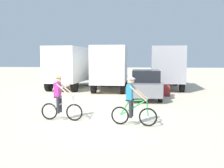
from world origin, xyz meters
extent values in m
plane|color=beige|center=(0.00, 0.00, 0.00)|extent=(120.00, 120.00, 0.00)
cube|color=white|center=(-4.18, 10.29, 2.00)|extent=(2.81, 5.38, 2.70)
cube|color=#4C6B9E|center=(-3.91, 13.68, 1.50)|extent=(2.31, 1.67, 2.00)
cube|color=black|center=(-3.85, 14.37, 1.85)|extent=(2.02, 0.24, 0.80)
cylinder|color=black|center=(-4.93, 13.66, 0.50)|extent=(0.40, 1.02, 1.00)
cylinder|color=black|center=(-2.90, 13.49, 0.50)|extent=(0.40, 1.02, 1.00)
cylinder|color=black|center=(-5.34, 8.69, 0.50)|extent=(0.40, 1.02, 1.00)
cylinder|color=black|center=(-3.30, 8.52, 0.50)|extent=(0.40, 1.02, 1.00)
cube|color=white|center=(-0.77, 9.60, 2.00)|extent=(2.49, 5.24, 2.70)
cube|color=#2D2D33|center=(-0.83, 13.00, 1.50)|extent=(2.23, 1.54, 2.00)
cube|color=black|center=(-0.84, 13.70, 1.85)|extent=(2.03, 0.11, 0.80)
cylinder|color=black|center=(-1.85, 12.88, 0.50)|extent=(0.34, 1.01, 1.00)
cylinder|color=black|center=(0.19, 12.91, 0.50)|extent=(0.34, 1.01, 1.00)
cylinder|color=black|center=(-1.77, 7.89, 0.50)|extent=(0.34, 1.01, 1.00)
cylinder|color=black|center=(0.27, 7.92, 0.50)|extent=(0.34, 1.01, 1.00)
cube|color=#9E9EA3|center=(3.58, 10.97, 2.00)|extent=(2.57, 5.28, 2.70)
cube|color=#2D2D33|center=(3.69, 14.37, 1.50)|extent=(2.25, 1.57, 2.00)
cube|color=black|center=(3.72, 15.07, 1.85)|extent=(2.03, 0.15, 0.80)
cylinder|color=black|center=(2.67, 14.30, 0.50)|extent=(0.35, 1.01, 1.00)
cylinder|color=black|center=(4.71, 14.23, 0.50)|extent=(0.35, 1.01, 1.00)
cylinder|color=black|center=(2.50, 9.31, 0.50)|extent=(0.35, 1.01, 1.00)
cylinder|color=black|center=(4.54, 9.25, 0.50)|extent=(0.35, 1.01, 1.00)
cube|color=slate|center=(1.83, 5.81, 0.70)|extent=(1.81, 4.22, 0.76)
cube|color=black|center=(1.83, 5.66, 1.42)|extent=(1.62, 2.12, 0.68)
cylinder|color=black|center=(1.03, 7.10, 0.32)|extent=(0.23, 0.64, 0.64)
cylinder|color=black|center=(2.59, 7.12, 0.32)|extent=(0.23, 0.64, 0.64)
cylinder|color=black|center=(1.06, 4.50, 0.32)|extent=(0.23, 0.64, 0.64)
cylinder|color=black|center=(2.62, 4.52, 0.32)|extent=(0.23, 0.64, 0.64)
torus|color=black|center=(-1.08, -0.29, 0.34)|extent=(0.68, 0.11, 0.68)
cylinder|color=silver|center=(-1.08, -0.29, 0.34)|extent=(0.09, 0.09, 0.08)
torus|color=black|center=(-2.13, -0.21, 0.34)|extent=(0.68, 0.11, 0.68)
cylinder|color=silver|center=(-2.13, -0.21, 0.34)|extent=(0.09, 0.09, 0.08)
cylinder|color=silver|center=(-1.63, -0.25, 0.66)|extent=(1.03, 0.12, 0.68)
cylinder|color=silver|center=(-1.45, -0.26, 0.94)|extent=(0.66, 0.10, 0.13)
cylinder|color=silver|center=(-1.95, -0.22, 0.62)|extent=(0.39, 0.08, 0.59)
cylinder|color=silver|center=(-1.10, -0.29, 0.66)|extent=(0.10, 0.06, 0.64)
cylinder|color=silver|center=(-1.13, -0.28, 0.98)|extent=(0.07, 0.52, 0.04)
cube|color=black|center=(-1.78, -0.24, 0.93)|extent=(0.25, 0.14, 0.06)
cube|color=#AD2D8C|center=(-1.76, -0.24, 1.24)|extent=(0.22, 0.33, 0.56)
sphere|color=beige|center=(-1.70, -0.24, 1.64)|extent=(0.22, 0.22, 0.22)
cone|color=tan|center=(-1.70, -0.24, 1.77)|extent=(0.32, 0.32, 0.10)
cylinder|color=#26262B|center=(-1.69, -0.11, 0.63)|extent=(0.12, 0.12, 0.66)
cylinder|color=#26262B|center=(-1.71, -0.37, 0.63)|extent=(0.12, 0.12, 0.66)
cylinder|color=beige|center=(-1.41, -0.08, 1.23)|extent=(0.63, 0.05, 0.53)
cylinder|color=beige|center=(-1.44, -0.44, 1.23)|extent=(0.63, 0.14, 0.53)
torus|color=black|center=(1.80, -0.83, 0.34)|extent=(0.68, 0.17, 0.68)
cylinder|color=silver|center=(1.80, -0.83, 0.34)|extent=(0.09, 0.09, 0.08)
torus|color=black|center=(0.77, -0.66, 0.34)|extent=(0.68, 0.17, 0.68)
cylinder|color=silver|center=(0.77, -0.66, 0.34)|extent=(0.09, 0.09, 0.08)
cylinder|color=green|center=(1.26, -0.74, 0.66)|extent=(1.02, 0.21, 0.68)
cylinder|color=green|center=(1.43, -0.77, 0.94)|extent=(0.66, 0.15, 0.13)
cylinder|color=green|center=(0.94, -0.69, 0.62)|extent=(0.39, 0.11, 0.59)
cylinder|color=green|center=(1.78, -0.82, 0.66)|extent=(0.11, 0.07, 0.64)
cylinder|color=silver|center=(1.76, -0.82, 0.98)|extent=(0.12, 0.52, 0.04)
cube|color=black|center=(1.11, -0.72, 0.93)|extent=(0.26, 0.16, 0.06)
cube|color=teal|center=(1.13, -0.72, 1.24)|extent=(0.25, 0.35, 0.56)
sphere|color=tan|center=(1.19, -0.73, 1.64)|extent=(0.22, 0.22, 0.22)
cone|color=silver|center=(1.19, -0.73, 1.77)|extent=(0.32, 0.32, 0.10)
cylinder|color=#26262B|center=(1.21, -0.60, 0.63)|extent=(0.12, 0.12, 0.66)
cylinder|color=#26262B|center=(1.17, -0.86, 0.63)|extent=(0.12, 0.12, 0.66)
cylinder|color=tan|center=(1.49, -0.59, 1.23)|extent=(0.63, 0.11, 0.53)
cylinder|color=tan|center=(1.43, -0.95, 1.23)|extent=(0.62, 0.19, 0.53)
cube|color=#9E2D2D|center=(3.05, 7.11, 0.35)|extent=(0.77, 0.67, 0.70)
camera|label=1|loc=(1.52, -10.32, 2.48)|focal=42.18mm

